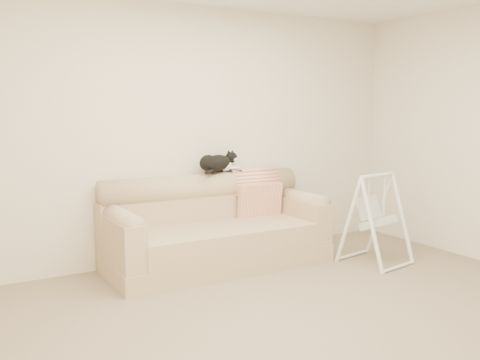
# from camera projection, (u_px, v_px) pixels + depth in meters

# --- Properties ---
(ground_plane) EXTENTS (5.00, 5.00, 0.00)m
(ground_plane) POSITION_uv_depth(u_px,v_px,m) (309.00, 319.00, 4.01)
(ground_plane) COLOR #7C6A56
(ground_plane) RESTS_ON ground
(room_shell) EXTENTS (5.04, 4.04, 2.60)m
(room_shell) POSITION_uv_depth(u_px,v_px,m) (312.00, 115.00, 3.80)
(room_shell) COLOR beige
(room_shell) RESTS_ON ground
(sofa) EXTENTS (2.20, 0.93, 0.90)m
(sofa) POSITION_uv_depth(u_px,v_px,m) (214.00, 230.00, 5.36)
(sofa) COLOR tan
(sofa) RESTS_ON ground
(remote_a) EXTENTS (0.18, 0.14, 0.03)m
(remote_a) POSITION_uv_depth(u_px,v_px,m) (217.00, 172.00, 5.58)
(remote_a) COLOR black
(remote_a) RESTS_ON sofa
(remote_b) EXTENTS (0.17, 0.11, 0.02)m
(remote_b) POSITION_uv_depth(u_px,v_px,m) (234.00, 171.00, 5.66)
(remote_b) COLOR black
(remote_b) RESTS_ON sofa
(tuxedo_cat) EXTENTS (0.54, 0.39, 0.23)m
(tuxedo_cat) POSITION_uv_depth(u_px,v_px,m) (218.00, 163.00, 5.55)
(tuxedo_cat) COLOR black
(tuxedo_cat) RESTS_ON sofa
(throw_blanket) EXTENTS (0.52, 0.38, 0.58)m
(throw_blanket) POSITION_uv_depth(u_px,v_px,m) (253.00, 186.00, 5.80)
(throw_blanket) COLOR #D35941
(throw_blanket) RESTS_ON sofa
(baby_swing) EXTENTS (0.66, 0.69, 0.93)m
(baby_swing) POSITION_uv_depth(u_px,v_px,m) (375.00, 218.00, 5.42)
(baby_swing) COLOR white
(baby_swing) RESTS_ON ground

